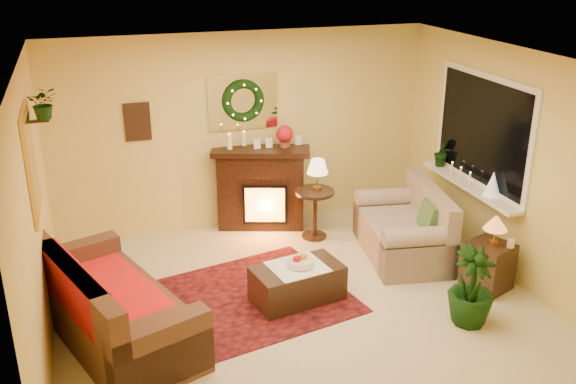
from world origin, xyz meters
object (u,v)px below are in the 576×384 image
object	(u,v)px
side_table_round	(314,214)
end_table_square	(488,266)
fireplace	(261,189)
coffee_table	(297,283)
sofa	(114,299)
loveseat	(402,223)

from	to	relation	value
side_table_round	end_table_square	size ratio (longest dim) A/B	1.22
fireplace	end_table_square	distance (m)	3.10
fireplace	side_table_round	world-z (taller)	fireplace
fireplace	coffee_table	bearing A→B (deg)	-76.17
coffee_table	fireplace	bearing A→B (deg)	75.55
side_table_round	end_table_square	bearing A→B (deg)	-53.18
sofa	loveseat	bearing A→B (deg)	-7.69
loveseat	fireplace	bearing A→B (deg)	146.22
sofa	loveseat	distance (m)	3.57
end_table_square	sofa	bearing A→B (deg)	175.83
coffee_table	end_table_square	bearing A→B (deg)	-20.65
fireplace	end_table_square	bearing A→B (deg)	-32.39
end_table_square	loveseat	bearing A→B (deg)	116.79
end_table_square	coffee_table	world-z (taller)	end_table_square
sofa	fireplace	world-z (taller)	fireplace
side_table_round	end_table_square	distance (m)	2.30
end_table_square	side_table_round	bearing A→B (deg)	126.82
sofa	loveseat	world-z (taller)	sofa
loveseat	coffee_table	bearing A→B (deg)	-148.16
fireplace	side_table_round	size ratio (longest dim) A/B	1.74
fireplace	coffee_table	xyz separation A→B (m)	(-0.16, -1.99, -0.34)
loveseat	end_table_square	xyz separation A→B (m)	(0.53, -1.05, -0.15)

